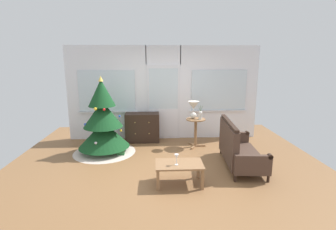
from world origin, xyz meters
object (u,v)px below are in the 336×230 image
at_px(side_table, 196,127).
at_px(table_lamp, 193,107).
at_px(settee_sofa, 237,149).
at_px(gift_box, 121,152).
at_px(christmas_tree, 103,125).
at_px(wine_glass, 177,157).
at_px(flower_vase, 200,115).
at_px(coffee_table, 179,166).
at_px(dresser_cabinet, 143,127).

bearing_deg(side_table, table_lamp, 146.31).
xyz_separation_m(settee_sofa, gift_box, (-2.50, 0.71, -0.29)).
relative_size(christmas_tree, wine_glass, 9.33).
distance_m(flower_vase, wine_glass, 2.13).
bearing_deg(coffee_table, wine_glass, -132.27).
bearing_deg(flower_vase, table_lamp, 147.99).
relative_size(flower_vase, gift_box, 2.07).
bearing_deg(settee_sofa, christmas_tree, 162.05).
xyz_separation_m(dresser_cabinet, settee_sofa, (2.04, -1.73, -0.01)).
bearing_deg(wine_glass, gift_box, 127.92).
bearing_deg(settee_sofa, coffee_table, -150.13).
relative_size(dresser_cabinet, side_table, 1.24).
bearing_deg(settee_sofa, flower_vase, 116.19).
bearing_deg(flower_vase, coffee_table, -110.07).
bearing_deg(gift_box, settee_sofa, -15.93).
xyz_separation_m(dresser_cabinet, coffee_table, (0.77, -2.46, -0.06)).
relative_size(dresser_cabinet, flower_vase, 2.57).
height_order(settee_sofa, table_lamp, table_lamp).
xyz_separation_m(flower_vase, gift_box, (-1.92, -0.46, -0.76)).
relative_size(christmas_tree, side_table, 2.50).
relative_size(dresser_cabinet, gift_box, 5.33).
xyz_separation_m(settee_sofa, table_lamp, (-0.74, 1.28, 0.64)).
relative_size(settee_sofa, side_table, 2.20).
bearing_deg(wine_glass, side_table, 72.19).
bearing_deg(dresser_cabinet, wine_glass, -74.22).
bearing_deg(table_lamp, side_table, -33.69).
relative_size(dresser_cabinet, table_lamp, 2.05).
bearing_deg(dresser_cabinet, side_table, -19.93).
xyz_separation_m(side_table, table_lamp, (-0.06, 0.04, 0.50)).
height_order(side_table, wine_glass, side_table).
height_order(table_lamp, wine_glass, table_lamp).
height_order(dresser_cabinet, side_table, dresser_cabinet).
xyz_separation_m(christmas_tree, wine_glass, (1.59, -1.74, -0.13)).
xyz_separation_m(dresser_cabinet, table_lamp, (1.30, -0.45, 0.62)).
relative_size(christmas_tree, gift_box, 10.76).
bearing_deg(coffee_table, side_table, 73.12).
bearing_deg(side_table, dresser_cabinet, 160.07).
relative_size(side_table, wine_glass, 3.73).
distance_m(table_lamp, wine_glass, 2.20).
bearing_deg(table_lamp, coffee_table, -104.97).
bearing_deg(coffee_table, gift_box, 130.32).
relative_size(table_lamp, flower_vase, 1.26).
xyz_separation_m(christmas_tree, gift_box, (0.42, -0.23, -0.58)).
height_order(wine_glass, gift_box, wine_glass).
height_order(table_lamp, flower_vase, table_lamp).
distance_m(flower_vase, coffee_table, 2.09).
bearing_deg(dresser_cabinet, christmas_tree, -138.26).
bearing_deg(flower_vase, christmas_tree, -174.40).
height_order(christmas_tree, wine_glass, christmas_tree).
distance_m(table_lamp, coffee_table, 2.19).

